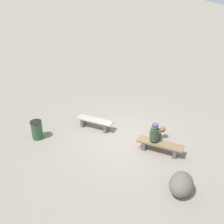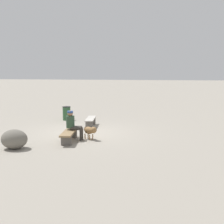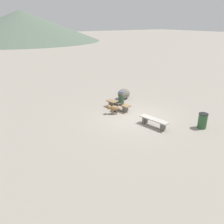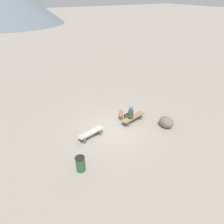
{
  "view_description": "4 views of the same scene",
  "coord_description": "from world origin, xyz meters",
  "px_view_note": "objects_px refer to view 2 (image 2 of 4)",
  "views": [
    {
      "loc": [
        5.02,
        -7.94,
        6.63
      ],
      "look_at": [
        -0.96,
        0.49,
        0.75
      ],
      "focal_mm": 43.37,
      "sensor_mm": 36.0,
      "label": 1
    },
    {
      "loc": [
        11.53,
        4.25,
        2.74
      ],
      "look_at": [
        -0.87,
        1.23,
        0.9
      ],
      "focal_mm": 42.76,
      "sensor_mm": 36.0,
      "label": 2
    },
    {
      "loc": [
        -9.38,
        7.74,
        5.23
      ],
      "look_at": [
        0.45,
        1.3,
        0.48
      ],
      "focal_mm": 36.37,
      "sensor_mm": 36.0,
      "label": 3
    },
    {
      "loc": [
        -5.1,
        -8.67,
        7.53
      ],
      "look_at": [
        0.36,
        0.64,
        0.86
      ],
      "focal_mm": 31.6,
      "sensor_mm": 36.0,
      "label": 4
    }
  ],
  "objects_px": {
    "bench_left": "(91,121)",
    "trash_bin": "(67,113)",
    "bench_right": "(69,134)",
    "dog": "(90,130)",
    "seated_person": "(73,123)",
    "boulder": "(14,139)"
  },
  "relations": [
    {
      "from": "trash_bin",
      "to": "boulder",
      "type": "distance_m",
      "value": 6.17
    },
    {
      "from": "bench_right",
      "to": "dog",
      "type": "height_order",
      "value": "dog"
    },
    {
      "from": "bench_left",
      "to": "trash_bin",
      "type": "relative_size",
      "value": 2.09
    },
    {
      "from": "bench_left",
      "to": "boulder",
      "type": "distance_m",
      "value": 4.85
    },
    {
      "from": "seated_person",
      "to": "trash_bin",
      "type": "height_order",
      "value": "seated_person"
    },
    {
      "from": "trash_bin",
      "to": "boulder",
      "type": "height_order",
      "value": "trash_bin"
    },
    {
      "from": "bench_right",
      "to": "seated_person",
      "type": "relative_size",
      "value": 1.51
    },
    {
      "from": "bench_left",
      "to": "dog",
      "type": "height_order",
      "value": "dog"
    },
    {
      "from": "dog",
      "to": "trash_bin",
      "type": "relative_size",
      "value": 0.85
    },
    {
      "from": "bench_right",
      "to": "trash_bin",
      "type": "bearing_deg",
      "value": -166.7
    },
    {
      "from": "seated_person",
      "to": "trash_bin",
      "type": "relative_size",
      "value": 1.51
    },
    {
      "from": "boulder",
      "to": "bench_right",
      "type": "bearing_deg",
      "value": 134.63
    },
    {
      "from": "bench_left",
      "to": "bench_right",
      "type": "distance_m",
      "value": 3.13
    },
    {
      "from": "bench_left",
      "to": "boulder",
      "type": "height_order",
      "value": "boulder"
    },
    {
      "from": "bench_left",
      "to": "dog",
      "type": "xyz_separation_m",
      "value": [
        2.66,
        0.85,
        0.08
      ]
    },
    {
      "from": "bench_right",
      "to": "boulder",
      "type": "relative_size",
      "value": 1.91
    },
    {
      "from": "seated_person",
      "to": "bench_right",
      "type": "bearing_deg",
      "value": -17.63
    },
    {
      "from": "seated_person",
      "to": "boulder",
      "type": "height_order",
      "value": "seated_person"
    },
    {
      "from": "dog",
      "to": "boulder",
      "type": "relative_size",
      "value": 0.71
    },
    {
      "from": "bench_right",
      "to": "dog",
      "type": "xyz_separation_m",
      "value": [
        -0.48,
        0.73,
        0.08
      ]
    },
    {
      "from": "bench_left",
      "to": "boulder",
      "type": "bearing_deg",
      "value": -28.11
    },
    {
      "from": "seated_person",
      "to": "trash_bin",
      "type": "bearing_deg",
      "value": -162.09
    }
  ]
}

